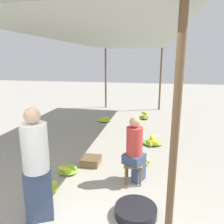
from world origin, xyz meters
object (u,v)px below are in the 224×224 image
at_px(basin_black, 136,211).
at_px(banana_pile_left_0, 42,187).
at_px(banana_pile_left_2, 68,169).
at_px(banana_pile_right_2, 141,160).
at_px(vendor_seated, 135,149).
at_px(banana_pile_right_1, 144,117).
at_px(vendor_foreground, 36,164).
at_px(stool, 134,167).
at_px(banana_pile_right_0, 152,141).
at_px(crate_near, 91,161).
at_px(banana_pile_left_1, 104,120).

height_order(basin_black, banana_pile_left_0, banana_pile_left_0).
relative_size(banana_pile_left_2, banana_pile_right_2, 1.00).
distance_m(vendor_seated, banana_pile_right_2, 0.95).
bearing_deg(banana_pile_left_0, basin_black, -10.85).
bearing_deg(banana_pile_right_2, banana_pile_right_1, 91.95).
bearing_deg(basin_black, vendor_foreground, -166.22).
distance_m(stool, banana_pile_right_0, 2.00).
distance_m(banana_pile_left_2, crate_near, 0.59).
relative_size(vendor_seated, banana_pile_right_2, 2.41).
xyz_separation_m(stool, banana_pile_left_2, (-1.35, 0.04, -0.22)).
distance_m(banana_pile_left_1, banana_pile_right_2, 3.60).
xyz_separation_m(banana_pile_right_0, banana_pile_right_1, (-0.36, 2.61, 0.01)).
xyz_separation_m(banana_pile_right_1, crate_near, (-0.95, -4.06, -0.01)).
xyz_separation_m(vendor_seated, crate_near, (-1.02, 0.51, -0.58)).
bearing_deg(crate_near, stool, -27.31).
bearing_deg(vendor_foreground, crate_near, 82.60).
bearing_deg(banana_pile_right_1, banana_pile_left_0, -106.44).
height_order(banana_pile_left_2, banana_pile_right_0, banana_pile_right_0).
distance_m(banana_pile_left_0, banana_pile_right_2, 2.15).
height_order(banana_pile_left_0, banana_pile_right_2, banana_pile_right_2).
xyz_separation_m(basin_black, banana_pile_right_1, (-0.17, 5.51, 0.02)).
relative_size(banana_pile_left_0, crate_near, 1.52).
bearing_deg(banana_pile_left_0, banana_pile_right_0, 53.70).
height_order(vendor_foreground, banana_pile_right_1, vendor_foreground).
bearing_deg(basin_black, banana_pile_right_1, 91.81).
height_order(basin_black, banana_pile_left_1, basin_black).
xyz_separation_m(stool, banana_pile_right_0, (0.31, 1.96, -0.22)).
height_order(banana_pile_left_0, crate_near, banana_pile_left_0).
height_order(basin_black, banana_pile_left_2, banana_pile_left_2).
distance_m(banana_pile_left_2, banana_pile_right_2, 1.60).
bearing_deg(vendor_seated, stool, -153.18).
bearing_deg(banana_pile_right_2, banana_pile_left_0, -140.58).
relative_size(banana_pile_left_0, banana_pile_left_1, 1.11).
bearing_deg(crate_near, banana_pile_left_0, -117.12).
relative_size(banana_pile_left_1, banana_pile_right_0, 1.00).
bearing_deg(vendor_foreground, basin_black, 13.78).
relative_size(stool, basin_black, 0.61).
height_order(vendor_foreground, banana_pile_right_2, vendor_foreground).
xyz_separation_m(stool, banana_pile_left_1, (-1.53, 3.98, -0.25)).
relative_size(vendor_seated, banana_pile_left_2, 2.40).
bearing_deg(vendor_foreground, stool, 45.82).
xyz_separation_m(banana_pile_right_0, crate_near, (-1.31, -1.45, -0.01)).
xyz_separation_m(vendor_seated, banana_pile_right_1, (-0.06, 4.57, -0.57)).
relative_size(banana_pile_left_0, banana_pile_left_2, 1.15).
distance_m(stool, vendor_seated, 0.35).
height_order(stool, banana_pile_left_1, stool).
height_order(banana_pile_left_1, banana_pile_right_2, banana_pile_right_2).
xyz_separation_m(banana_pile_left_2, crate_near, (0.35, 0.48, -0.00)).
bearing_deg(vendor_foreground, banana_pile_left_0, 117.55).
distance_m(stool, banana_pile_right_1, 4.58).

